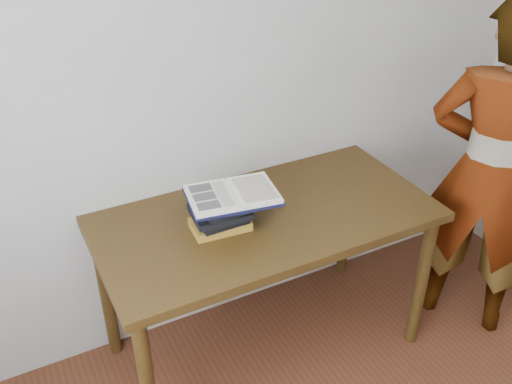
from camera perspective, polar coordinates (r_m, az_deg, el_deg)
desk at (r=2.56m, az=1.01°, el=-4.04°), size 1.50×0.75×0.80m
book_stack at (r=2.39m, az=-3.50°, el=-2.41°), size 0.25×0.21×0.13m
open_book at (r=2.38m, az=-2.36°, el=-0.29°), size 0.41×0.31×0.03m
reader at (r=2.90m, az=22.39°, el=1.61°), size 0.71×0.75×1.72m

